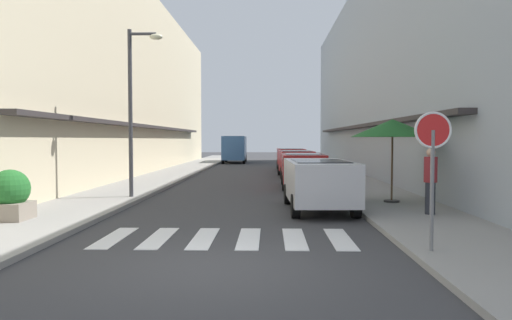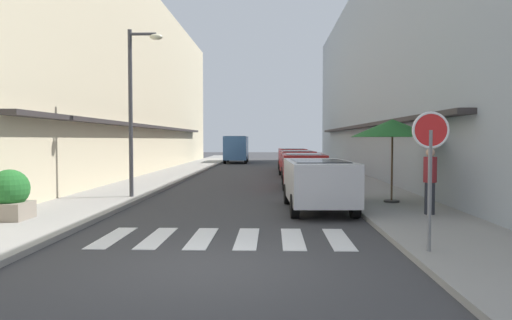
% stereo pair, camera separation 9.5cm
% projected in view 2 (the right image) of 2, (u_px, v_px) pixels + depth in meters
% --- Properties ---
extents(ground_plane, '(102.03, 102.03, 0.00)m').
position_uv_depth(ground_plane, '(254.00, 177.00, 26.33)').
color(ground_plane, '#38383A').
extents(sidewalk_left, '(2.77, 64.93, 0.12)m').
position_uv_depth(sidewalk_left, '(168.00, 176.00, 26.49)').
color(sidewalk_left, gray).
rests_on(sidewalk_left, ground_plane).
extents(sidewalk_right, '(2.77, 64.93, 0.12)m').
position_uv_depth(sidewalk_right, '(341.00, 176.00, 26.17)').
color(sidewalk_right, gray).
rests_on(sidewalk_right, ground_plane).
extents(building_row_left, '(5.50, 43.74, 10.99)m').
position_uv_depth(building_row_left, '(106.00, 81.00, 27.70)').
color(building_row_left, beige).
rests_on(building_row_left, ground_plane).
extents(building_row_right, '(5.50, 43.74, 11.52)m').
position_uv_depth(building_row_right, '(407.00, 75.00, 27.11)').
color(building_row_right, '#939EA8').
rests_on(building_row_right, ground_plane).
extents(crosswalk, '(5.20, 2.20, 0.01)m').
position_uv_depth(crosswalk, '(225.00, 238.00, 10.03)').
color(crosswalk, silver).
rests_on(crosswalk, ground_plane).
extents(parked_car_near, '(1.93, 4.32, 1.47)m').
position_uv_depth(parked_car_near, '(318.00, 179.00, 13.94)').
color(parked_car_near, silver).
rests_on(parked_car_near, ground_plane).
extents(parked_car_mid, '(1.84, 4.03, 1.47)m').
position_uv_depth(parked_car_mid, '(303.00, 166.00, 20.52)').
color(parked_car_mid, maroon).
rests_on(parked_car_mid, ground_plane).
extents(parked_car_far, '(1.93, 3.99, 1.47)m').
position_uv_depth(parked_car_far, '(296.00, 160.00, 26.38)').
color(parked_car_far, maroon).
rests_on(parked_car_far, ground_plane).
extents(parked_car_distant, '(1.85, 4.06, 1.47)m').
position_uv_depth(parked_car_distant, '(292.00, 157.00, 32.13)').
color(parked_car_distant, maroon).
rests_on(parked_car_distant, ground_plane).
extents(delivery_van, '(2.08, 5.43, 2.37)m').
position_uv_depth(delivery_van, '(236.00, 147.00, 42.48)').
color(delivery_van, '#33598C').
rests_on(delivery_van, ground_plane).
extents(round_street_sign, '(0.65, 0.07, 2.45)m').
position_uv_depth(round_street_sign, '(430.00, 145.00, 8.31)').
color(round_street_sign, slate).
rests_on(round_street_sign, sidewalk_right).
extents(street_lamp, '(1.19, 0.28, 5.67)m').
position_uv_depth(street_lamp, '(136.00, 96.00, 16.25)').
color(street_lamp, '#38383D').
rests_on(street_lamp, sidewalk_left).
extents(cafe_umbrella, '(2.58, 2.58, 2.59)m').
position_uv_depth(cafe_umbrella, '(392.00, 128.00, 14.82)').
color(cafe_umbrella, '#262626').
rests_on(cafe_umbrella, sidewalk_right).
extents(planter_corner, '(0.94, 0.94, 1.23)m').
position_uv_depth(planter_corner, '(10.00, 195.00, 11.68)').
color(planter_corner, gray).
rests_on(planter_corner, sidewalk_left).
extents(pedestrian_walking_near, '(0.34, 0.34, 1.73)m').
position_uv_depth(pedestrian_walking_near, '(430.00, 179.00, 12.47)').
color(pedestrian_walking_near, '#282B33').
rests_on(pedestrian_walking_near, sidewalk_right).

